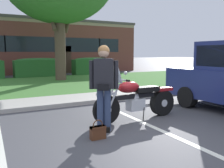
{
  "coord_description": "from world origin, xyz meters",
  "views": [
    {
      "loc": [
        -3.01,
        -3.88,
        1.55
      ],
      "look_at": [
        -0.14,
        1.14,
        0.85
      ],
      "focal_mm": 40.99,
      "sensor_mm": 36.0,
      "label": 1
    }
  ],
  "objects_px": {
    "motorcycle": "(139,99)",
    "rider_person": "(104,82)",
    "hedge_right": "(92,66)",
    "handbag": "(98,131)",
    "hedge_center_right": "(39,67)"
  },
  "relations": [
    {
      "from": "motorcycle",
      "to": "rider_person",
      "type": "xyz_separation_m",
      "value": [
        -1.16,
        -0.42,
        0.5
      ]
    },
    {
      "from": "hedge_center_right",
      "to": "rider_person",
      "type": "bearing_deg",
      "value": -98.27
    },
    {
      "from": "motorcycle",
      "to": "rider_person",
      "type": "distance_m",
      "value": 1.33
    },
    {
      "from": "rider_person",
      "to": "handbag",
      "type": "distance_m",
      "value": 0.99
    },
    {
      "from": "rider_person",
      "to": "hedge_right",
      "type": "relative_size",
      "value": 0.61
    },
    {
      "from": "rider_person",
      "to": "hedge_center_right",
      "type": "xyz_separation_m",
      "value": [
        1.78,
        12.27,
        -0.34
      ]
    },
    {
      "from": "motorcycle",
      "to": "hedge_right",
      "type": "distance_m",
      "value": 12.63
    },
    {
      "from": "handbag",
      "to": "hedge_right",
      "type": "relative_size",
      "value": 0.13
    },
    {
      "from": "hedge_center_right",
      "to": "motorcycle",
      "type": "bearing_deg",
      "value": -93.04
    },
    {
      "from": "hedge_right",
      "to": "rider_person",
      "type": "bearing_deg",
      "value": -114.31
    },
    {
      "from": "motorcycle",
      "to": "hedge_right",
      "type": "height_order",
      "value": "motorcycle"
    },
    {
      "from": "handbag",
      "to": "hedge_center_right",
      "type": "height_order",
      "value": "hedge_center_right"
    },
    {
      "from": "handbag",
      "to": "hedge_right",
      "type": "xyz_separation_m",
      "value": [
        5.87,
        12.65,
        0.51
      ]
    },
    {
      "from": "motorcycle",
      "to": "hedge_center_right",
      "type": "bearing_deg",
      "value": 86.96
    },
    {
      "from": "motorcycle",
      "to": "hedge_right",
      "type": "bearing_deg",
      "value": 69.68
    }
  ]
}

